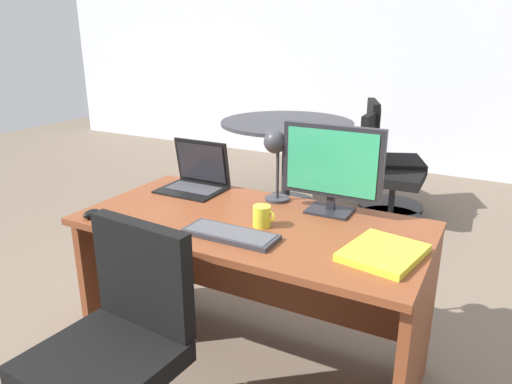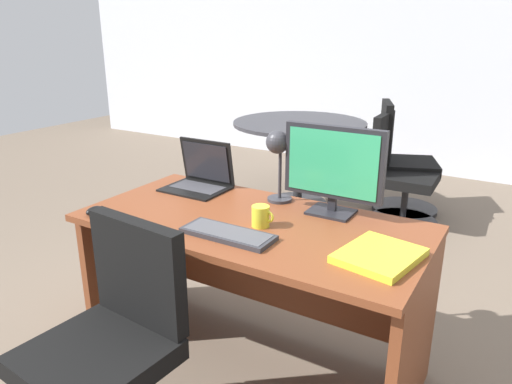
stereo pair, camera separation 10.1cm
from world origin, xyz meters
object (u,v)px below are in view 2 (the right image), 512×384
object	(u,v)px
keyboard	(228,234)
meeting_table	(299,143)
desk	(257,262)
book	(379,256)
mouse	(94,211)
office_chair	(111,365)
coffee_mug	(261,216)
monitor	(333,166)
meeting_chair_far	(400,169)
desk_lamp	(278,151)
laptop	(202,173)
meeting_chair_near	(398,182)

from	to	relation	value
keyboard	meeting_table	bearing A→B (deg)	109.08
desk	book	xyz separation A→B (m)	(0.60, -0.13, 0.24)
mouse	office_chair	distance (m)	0.72
keyboard	coffee_mug	distance (m)	0.17
monitor	keyboard	bearing A→B (deg)	-119.66
monitor	keyboard	size ratio (longest dim) A/B	1.18
desk	monitor	xyz separation A→B (m)	(0.27, 0.21, 0.45)
meeting_table	meeting_chair_far	distance (m)	0.91
office_chair	meeting_table	distance (m)	2.85
desk_lamp	desk	bearing A→B (deg)	-85.74
coffee_mug	office_chair	distance (m)	0.82
keyboard	coffee_mug	size ratio (longest dim) A/B	3.83
monitor	coffee_mug	world-z (taller)	monitor
monitor	office_chair	xyz separation A→B (m)	(-0.45, -0.96, -0.59)
book	coffee_mug	xyz separation A→B (m)	(-0.53, 0.04, 0.03)
laptop	office_chair	world-z (taller)	laptop
office_chair	meeting_chair_near	bearing A→B (deg)	84.22
desk	meeting_chair_far	world-z (taller)	meeting_chair_far
mouse	meeting_chair_far	size ratio (longest dim) A/B	0.09
meeting_chair_near	laptop	bearing A→B (deg)	-107.46
coffee_mug	laptop	bearing A→B (deg)	150.38
book	office_chair	bearing A→B (deg)	-141.61
mouse	desk_lamp	xyz separation A→B (m)	(0.63, 0.57, 0.23)
laptop	coffee_mug	bearing A→B (deg)	-29.62
desk	mouse	size ratio (longest dim) A/B	17.43
desk_lamp	book	size ratio (longest dim) A/B	1.03
desk_lamp	meeting_chair_near	world-z (taller)	desk_lamp
coffee_mug	meeting_chair_near	distance (m)	2.19
monitor	meeting_chair_near	distance (m)	1.95
mouse	desk_lamp	distance (m)	0.88
desk	meeting_chair_near	distance (m)	2.07
mouse	book	size ratio (longest dim) A/B	0.25
desk	meeting_chair_far	xyz separation A→B (m)	(0.04, 2.35, -0.12)
laptop	meeting_table	size ratio (longest dim) A/B	0.28
desk	meeting_chair_near	bearing A→B (deg)	87.05
coffee_mug	meeting_table	world-z (taller)	coffee_mug
laptop	mouse	size ratio (longest dim) A/B	3.67
meeting_table	laptop	bearing A→B (deg)	-80.36
desk_lamp	monitor	bearing A→B (deg)	-1.34
laptop	meeting_chair_far	distance (m)	2.24
monitor	meeting_chair_far	world-z (taller)	monitor
laptop	meeting_chair_far	xyz separation A→B (m)	(0.52, 2.13, -0.42)
coffee_mug	meeting_chair_far	size ratio (longest dim) A/B	0.11
book	coffee_mug	distance (m)	0.53
desk	meeting_table	xyz separation A→B (m)	(-0.78, 2.03, 0.08)
meeting_chair_far	monitor	bearing A→B (deg)	-84.03
coffee_mug	monitor	bearing A→B (deg)	56.42
desk	keyboard	world-z (taller)	keyboard
mouse	meeting_chair_near	xyz separation A→B (m)	(0.75, 2.42, -0.40)
desk_lamp	meeting_table	distance (m)	2.01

